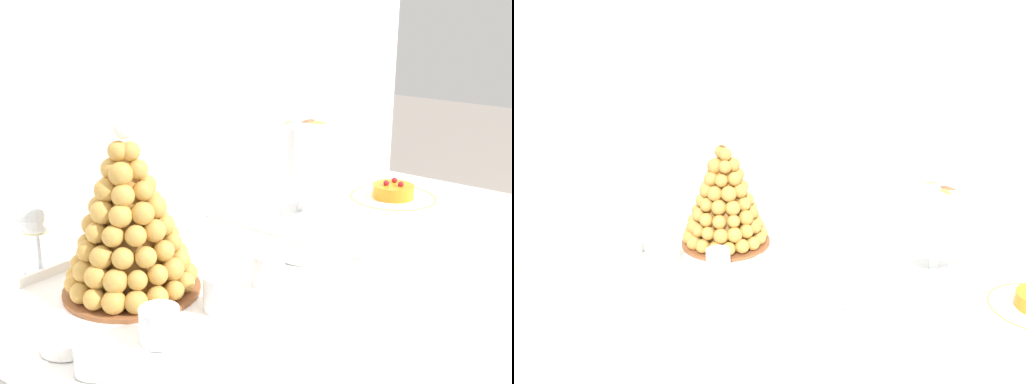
% 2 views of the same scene
% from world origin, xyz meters
% --- Properties ---
extents(backdrop_wall, '(4.80, 0.10, 2.50)m').
position_xyz_m(backdrop_wall, '(0.00, 1.01, 1.25)').
color(backdrop_wall, silver).
rests_on(backdrop_wall, ground_plane).
extents(buffet_table, '(1.42, 0.83, 0.76)m').
position_xyz_m(buffet_table, '(0.00, 0.00, 0.65)').
color(buffet_table, brown).
rests_on(buffet_table, ground_plane).
extents(serving_tray, '(0.66, 0.43, 0.02)m').
position_xyz_m(serving_tray, '(-0.23, 0.01, 0.76)').
color(serving_tray, white).
rests_on(serving_tray, buffet_table).
extents(croquembouche, '(0.23, 0.23, 0.30)m').
position_xyz_m(croquembouche, '(-0.27, 0.06, 0.89)').
color(croquembouche, brown).
rests_on(croquembouche, serving_tray).
extents(dessert_cup_left, '(0.06, 0.06, 0.05)m').
position_xyz_m(dessert_cup_left, '(-0.47, -0.09, 0.79)').
color(dessert_cup_left, silver).
rests_on(dessert_cup_left, serving_tray).
extents(dessert_cup_mid_left, '(0.06, 0.06, 0.05)m').
position_xyz_m(dessert_cup_mid_left, '(-0.36, -0.10, 0.79)').
color(dessert_cup_mid_left, silver).
rests_on(dessert_cup_mid_left, serving_tray).
extents(dessert_cup_centre, '(0.06, 0.06, 0.06)m').
position_xyz_m(dessert_cup_centre, '(-0.23, -0.11, 0.79)').
color(dessert_cup_centre, silver).
rests_on(dessert_cup_centre, serving_tray).
extents(dessert_cup_mid_right, '(0.06, 0.06, 0.06)m').
position_xyz_m(dessert_cup_mid_right, '(-0.10, -0.11, 0.79)').
color(dessert_cup_mid_right, silver).
rests_on(dessert_cup_mid_right, serving_tray).
extents(dessert_cup_right, '(0.06, 0.06, 0.05)m').
position_xyz_m(dessert_cup_right, '(0.02, -0.09, 0.79)').
color(dessert_cup_right, silver).
rests_on(dessert_cup_right, serving_tray).
extents(creme_brulee_ramekin, '(0.08, 0.08, 0.02)m').
position_xyz_m(creme_brulee_ramekin, '(-0.45, -0.01, 0.78)').
color(creme_brulee_ramekin, white).
rests_on(creme_brulee_ramekin, serving_tray).
extents(macaron_goblet, '(0.14, 0.14, 0.23)m').
position_xyz_m(macaron_goblet, '(0.26, 0.08, 0.90)').
color(macaron_goblet, white).
rests_on(macaron_goblet, buffet_table).
extents(wine_glass, '(0.08, 0.08, 0.15)m').
position_xyz_m(wine_glass, '(-0.31, 0.27, 0.86)').
color(wine_glass, silver).
rests_on(wine_glass, buffet_table).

